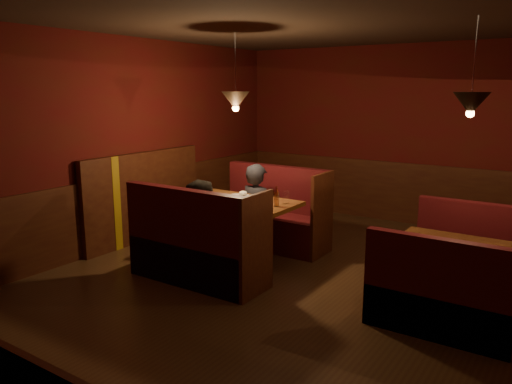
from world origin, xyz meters
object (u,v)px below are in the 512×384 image
Objects in this scene: main_bench_far at (274,221)px; second_bench_far at (473,260)px; second_bench_near at (441,304)px; diner_b at (203,216)px; second_table at (458,260)px; diner_a at (257,195)px; main_table at (237,215)px; main_bench_near at (195,253)px.

second_bench_far is at bearing -0.26° from main_bench_far.
second_bench_near is 2.71m from diner_b.
diner_b is (-2.67, -0.11, 0.46)m from second_bench_near.
second_table is at bearing 12.30° from diner_b.
second_bench_near is at bearing -2.56° from diner_b.
main_bench_far reaches higher than second_bench_far.
second_bench_far is (0.03, 0.71, -0.20)m from second_table.
main_bench_far is 1.26× the size of second_bench_near.
diner_a is (-2.75, -0.28, 0.48)m from second_bench_far.
second_bench_near is (2.67, -0.58, -0.32)m from main_table.
diner_a is at bearing -174.26° from second_bench_far.
diner_a reaches higher than main_bench_far.
main_bench_near is at bearing 102.81° from diner_a.
second_bench_far reaches higher than second_table.
main_bench_far is 2.65m from second_bench_far.
diner_b is (0.00, -0.69, 0.14)m from main_table.
second_table is 0.74m from second_bench_far.
diner_a reaches higher than second_table.
second_bench_far is 0.84× the size of diner_a.
diner_a reaches higher than main_bench_near.
main_table reaches higher than second_table.
second_bench_near is 3.01m from diner_a.
second_bench_near is (0.03, -0.71, -0.20)m from second_table.
diner_a is (-0.09, -0.29, 0.42)m from main_bench_far.
main_bench_far reaches higher than main_table.
diner_a is (-2.75, 1.14, 0.48)m from second_bench_near.
second_bench_near is 0.87× the size of diner_b.
main_bench_far is at bearing 179.74° from second_bench_far.
main_table is at bearing -91.11° from main_bench_far.
main_bench_far is 1.70m from main_bench_near.
second_table is 0.74m from second_bench_near.
main_bench_near reaches higher than second_bench_near.
main_table is 0.99× the size of diner_b.
second_table is at bearing 2.81° from main_table.
diner_a is at bearing 157.46° from second_bench_near.
main_bench_far is 2.73m from second_table.
main_bench_near is (0.02, -0.85, -0.26)m from main_table.
second_bench_near is at bearing -87.80° from second_table.
main_bench_far reaches higher than second_table.
diner_b reaches higher than second_bench_near.
diner_a is at bearing 93.83° from main_bench_near.
main_bench_near is 1.48m from diner_a.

